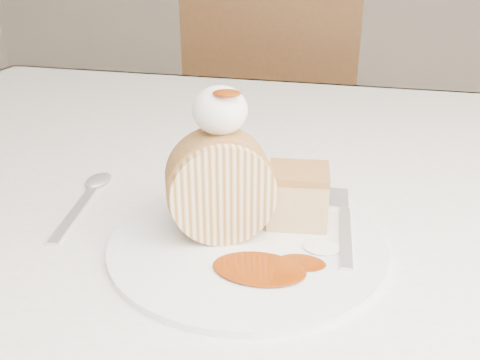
# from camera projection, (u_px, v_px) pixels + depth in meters

# --- Properties ---
(table) EXTENTS (1.40, 0.90, 0.75)m
(table) POSITION_uv_depth(u_px,v_px,m) (260.00, 219.00, 0.77)
(table) COLOR white
(table) RESTS_ON ground
(chair_far) EXTENTS (0.47, 0.47, 0.99)m
(chair_far) POSITION_uv_depth(u_px,v_px,m) (274.00, 108.00, 1.59)
(chair_far) COLOR brown
(chair_far) RESTS_ON ground
(plate) EXTENTS (0.31, 0.31, 0.01)m
(plate) POSITION_uv_depth(u_px,v_px,m) (247.00, 242.00, 0.53)
(plate) COLOR white
(plate) RESTS_ON table
(roulade_slice) EXTENTS (0.11, 0.09, 0.10)m
(roulade_slice) POSITION_uv_depth(u_px,v_px,m) (221.00, 187.00, 0.52)
(roulade_slice) COLOR beige
(roulade_slice) RESTS_ON plate
(cake_chunk) EXTENTS (0.07, 0.06, 0.05)m
(cake_chunk) POSITION_uv_depth(u_px,v_px,m) (298.00, 199.00, 0.55)
(cake_chunk) COLOR #AF7142
(cake_chunk) RESTS_ON plate
(whipped_cream) EXTENTS (0.05, 0.05, 0.05)m
(whipped_cream) POSITION_uv_depth(u_px,v_px,m) (220.00, 110.00, 0.50)
(whipped_cream) COLOR white
(whipped_cream) RESTS_ON roulade_slice
(caramel_drizzle) EXTENTS (0.03, 0.02, 0.01)m
(caramel_drizzle) POSITION_uv_depth(u_px,v_px,m) (227.00, 87.00, 0.47)
(caramel_drizzle) COLOR #772904
(caramel_drizzle) RESTS_ON whipped_cream
(caramel_pool) EXTENTS (0.09, 0.07, 0.00)m
(caramel_pool) POSITION_uv_depth(u_px,v_px,m) (259.00, 268.00, 0.48)
(caramel_pool) COLOR #772904
(caramel_pool) RESTS_ON plate
(fork) EXTENTS (0.03, 0.16, 0.00)m
(fork) POSITION_uv_depth(u_px,v_px,m) (346.00, 237.00, 0.53)
(fork) COLOR silver
(fork) RESTS_ON plate
(spoon) EXTENTS (0.05, 0.16, 0.00)m
(spoon) POSITION_uv_depth(u_px,v_px,m) (75.00, 214.00, 0.59)
(spoon) COLOR silver
(spoon) RESTS_ON table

